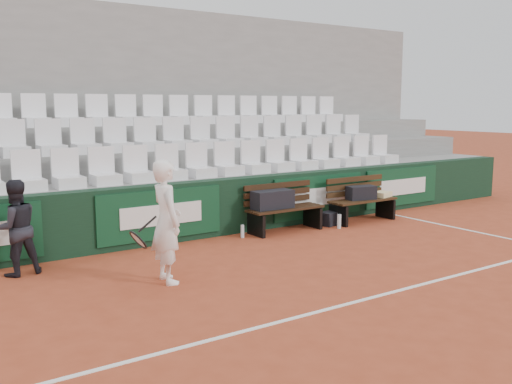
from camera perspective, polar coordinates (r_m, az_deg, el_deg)
name	(u,v)px	position (r m, az deg, el deg)	size (l,w,h in m)	color
ground	(322,311)	(6.64, 6.60, -11.74)	(80.00, 80.00, 0.00)	#A64125
court_baseline	(322,311)	(6.64, 6.61, -11.71)	(18.00, 0.06, 0.01)	white
back_barrier	(172,212)	(9.80, -8.41, -2.04)	(18.00, 0.34, 1.00)	black
grandstand_tier_front	(153,207)	(10.34, -10.28, -1.53)	(18.00, 0.95, 1.00)	gray
grandstand_tier_mid	(132,189)	(11.17, -12.29, 0.34)	(18.00, 0.95, 1.45)	gray
grandstand_tier_back	(114,172)	(12.02, -14.02, 1.94)	(18.00, 0.95, 1.90)	gray
grandstand_rear_wall	(101,110)	(12.53, -15.23, 7.90)	(18.00, 0.30, 4.40)	gray
seat_row_front	(156,163)	(10.06, -10.00, 2.89)	(11.90, 0.44, 0.63)	white
seat_row_mid	(134,135)	(10.90, -12.12, 5.64)	(11.90, 0.44, 0.63)	silver
seat_row_back	(115,110)	(11.78, -13.95, 7.98)	(11.90, 0.44, 0.63)	white
bench_left	(285,219)	(10.51, 2.96, -2.76)	(1.50, 0.56, 0.45)	black
bench_right	(363,210)	(11.60, 10.61, -1.81)	(1.50, 0.56, 0.45)	#352010
sports_bag_left	(272,200)	(10.32, 1.66, -0.76)	(0.77, 0.33, 0.33)	black
sports_bag_right	(361,193)	(11.51, 10.48, -0.07)	(0.58, 0.27, 0.27)	black
towel	(382,194)	(11.93, 12.50, -0.22)	(0.38, 0.27, 0.10)	beige
sports_bag_ground	(330,218)	(11.17, 7.46, -2.62)	(0.43, 0.26, 0.26)	black
water_bottle_near	(242,231)	(10.04, -1.36, -3.95)	(0.06, 0.06, 0.23)	silver
water_bottle_far	(339,221)	(10.88, 8.31, -2.93)	(0.08, 0.08, 0.27)	silver
tennis_player	(166,222)	(7.51, -8.95, -2.95)	(0.71, 0.62, 1.62)	white
ball_kid	(15,228)	(8.41, -22.93, -3.32)	(0.64, 0.50, 1.32)	black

